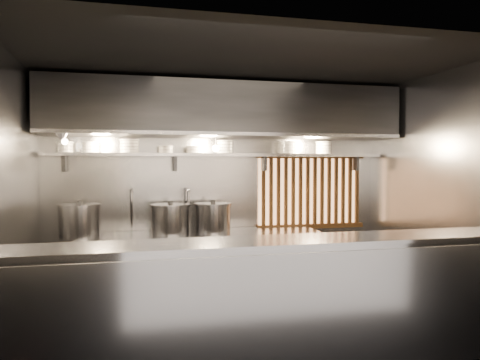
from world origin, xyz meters
name	(u,v)px	position (x,y,z in m)	size (l,w,h in m)	color
floor	(247,333)	(0.00, 0.00, 0.00)	(4.50, 4.50, 0.00)	black
ceiling	(247,63)	(0.00, 0.00, 2.80)	(4.50, 4.50, 0.00)	black
wall_back	(219,191)	(0.00, 1.50, 1.40)	(4.50, 4.50, 0.00)	gray
wall_left	(10,203)	(-2.25, 0.00, 1.40)	(3.00, 3.00, 0.00)	gray
wall_right	(437,196)	(2.25, 0.00, 1.40)	(3.00, 3.00, 0.00)	gray
serving_counter	(275,306)	(0.00, -0.96, 0.57)	(4.50, 0.56, 1.13)	#939398
cooking_bench	(201,268)	(-0.30, 1.13, 0.45)	(3.00, 0.70, 0.90)	#939398
bowl_shelf	(222,155)	(0.00, 1.32, 1.88)	(4.40, 0.34, 0.04)	#939398
exhaust_hood	(225,111)	(0.00, 1.10, 2.42)	(4.40, 0.81, 0.65)	#2D2D30
wood_screen	(311,191)	(1.30, 1.45, 1.38)	(1.56, 0.09, 1.04)	#F1AB6C
faucet_left	(132,200)	(-1.15, 1.37, 1.31)	(0.04, 0.30, 0.50)	silver
faucet_right	(187,199)	(-0.45, 1.37, 1.31)	(0.04, 0.30, 0.50)	silver
heat_lamp	(62,137)	(-1.90, 0.85, 2.07)	(0.25, 0.35, 0.20)	#939398
pendant_bulb	(216,148)	(-0.10, 1.20, 1.96)	(0.09, 0.09, 0.19)	#2D2D30
stock_pot_left	(80,220)	(-1.75, 1.12, 1.10)	(0.58, 0.58, 0.43)	#939398
stock_pot_mid	(213,217)	(-0.15, 1.13, 1.09)	(0.59, 0.59, 0.41)	#939398
stock_pot_right	(170,219)	(-0.69, 1.13, 1.09)	(0.50, 0.50, 0.41)	#939398
bowl_stack_0	(65,147)	(-1.93, 1.32, 1.97)	(0.20, 0.20, 0.13)	white
bowl_stack_1	(91,147)	(-1.62, 1.32, 1.97)	(0.22, 0.22, 0.13)	white
bowl_stack_2	(129,146)	(-1.17, 1.32, 1.98)	(0.24, 0.24, 0.17)	white
bowl_stack_3	(166,149)	(-0.72, 1.32, 1.95)	(0.20, 0.20, 0.09)	white
bowl_stack_4	(195,150)	(-0.35, 1.32, 1.95)	(0.24, 0.24, 0.09)	white
bowl_stack_5	(225,147)	(0.04, 1.32, 1.98)	(0.22, 0.22, 0.17)	white
bowl_stack_6	(288,148)	(0.92, 1.32, 1.98)	(0.23, 0.23, 0.17)	white
bowl_stack_7	(323,148)	(1.43, 1.32, 1.98)	(0.22, 0.22, 0.17)	white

